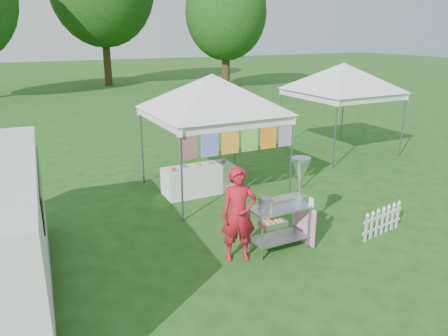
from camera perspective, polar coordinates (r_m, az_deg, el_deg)
ground at (r=8.69m, az=8.83°, el=-10.06°), size 120.00×120.00×0.00m
canopy_main at (r=10.77m, az=-1.56°, el=12.13°), size 4.24×4.24×3.45m
canopy_right at (r=15.12m, az=15.41°, el=13.08°), size 4.24×4.24×3.45m
tree_right at (r=31.77m, az=0.25°, el=19.61°), size 5.60×5.60×8.42m
donut_cart at (r=8.23m, az=8.44°, el=-3.81°), size 1.26×0.85×1.74m
vendor at (r=7.79m, az=1.93°, el=-6.10°), size 0.74×0.60×1.75m
picket_fence at (r=9.50m, az=19.99°, el=-6.56°), size 1.25×0.24×0.56m
display_table at (r=11.16m, az=-3.33°, el=-1.55°), size 1.80×0.70×0.71m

